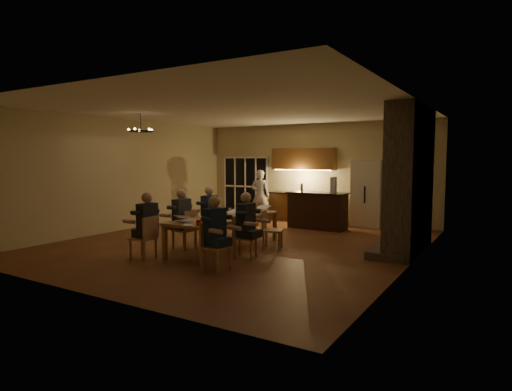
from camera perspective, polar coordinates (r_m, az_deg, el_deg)
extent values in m
plane|color=brown|center=(10.51, -2.11, -6.38)|extent=(9.00, 9.00, 0.00)
cube|color=tan|center=(14.30, 7.87, 3.06)|extent=(8.00, 0.04, 3.20)
cube|color=tan|center=(12.96, -17.18, 2.68)|extent=(0.04, 9.00, 3.20)
cube|color=tan|center=(8.77, 20.37, 1.59)|extent=(0.04, 9.00, 3.20)
cube|color=white|center=(10.37, -2.17, 11.35)|extent=(8.00, 9.00, 0.04)
cube|color=black|center=(15.56, -1.40, 1.23)|extent=(1.86, 0.08, 2.10)
cube|color=#6A5D53|center=(10.01, 19.87, 1.99)|extent=(0.58, 2.50, 3.20)
cube|color=beige|center=(13.34, 14.72, 0.22)|extent=(0.90, 0.68, 2.00)
cube|color=#A26F41|center=(9.81, -4.11, -4.99)|extent=(1.10, 3.03, 0.75)
cube|color=black|center=(12.69, 8.18, -1.99)|extent=(1.80, 0.74, 1.08)
imported|color=silver|center=(14.12, 0.55, 0.03)|extent=(0.69, 0.52, 1.70)
torus|color=black|center=(11.25, -15.11, 8.28)|extent=(0.62, 0.62, 0.03)
cylinder|color=silver|center=(9.45, -5.49, -2.77)|extent=(0.07, 0.07, 0.10)
cylinder|color=silver|center=(10.08, -1.76, -2.26)|extent=(0.08, 0.08, 0.10)
cylinder|color=silver|center=(10.56, -3.49, -1.94)|extent=(0.07, 0.07, 0.10)
cylinder|color=red|center=(8.47, -7.65, -3.63)|extent=(0.10, 0.10, 0.12)
cylinder|color=red|center=(10.34, -4.96, -2.04)|extent=(0.08, 0.08, 0.12)
cylinder|color=#B2B2B7|center=(9.17, -6.61, -2.95)|extent=(0.07, 0.07, 0.12)
cylinder|color=#3F0F0C|center=(11.01, -0.34, -1.59)|extent=(0.07, 0.07, 0.12)
cylinder|color=silver|center=(9.08, -4.81, -3.34)|extent=(0.25, 0.25, 0.02)
cylinder|color=silver|center=(9.24, -8.87, -3.24)|extent=(0.24, 0.24, 0.02)
cylinder|color=silver|center=(10.15, 0.05, -2.44)|extent=(0.24, 0.24, 0.02)
cube|color=white|center=(8.56, -9.14, -3.92)|extent=(0.22, 0.25, 0.01)
cylinder|color=#99999E|center=(12.91, 6.11, 1.09)|extent=(0.08, 0.08, 0.24)
cube|color=silver|center=(12.43, 10.29, 1.39)|extent=(0.16, 0.16, 0.46)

